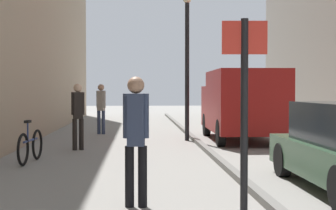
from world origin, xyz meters
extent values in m
plane|color=gray|center=(0.00, 12.00, 0.00)|extent=(80.00, 80.00, 0.00)
cube|color=#615F5B|center=(1.58, 12.00, 0.06)|extent=(0.16, 40.00, 0.12)
cylinder|color=#2D3851|center=(-1.56, 17.81, 0.44)|extent=(0.13, 0.13, 0.88)
cylinder|color=#2D3851|center=(-1.73, 17.88, 0.44)|extent=(0.13, 0.13, 0.88)
cube|color=gray|center=(-1.64, 17.85, 1.26)|extent=(0.30, 0.28, 0.75)
cylinder|color=gray|center=(-1.52, 17.80, 1.31)|extent=(0.10, 0.10, 0.64)
cylinder|color=gray|center=(-1.77, 17.90, 1.31)|extent=(0.10, 0.10, 0.64)
sphere|color=#9E755B|center=(-1.64, 17.85, 1.75)|extent=(0.24, 0.24, 0.24)
cylinder|color=black|center=(-2.00, 12.74, 0.43)|extent=(0.13, 0.13, 0.86)
cylinder|color=black|center=(-1.83, 12.80, 0.43)|extent=(0.13, 0.13, 0.86)
cube|color=black|center=(-1.91, 12.77, 1.23)|extent=(0.29, 0.27, 0.73)
cylinder|color=black|center=(-2.04, 12.73, 1.29)|extent=(0.10, 0.10, 0.62)
cylinder|color=black|center=(-1.79, 12.81, 1.29)|extent=(0.10, 0.10, 0.62)
sphere|color=tan|center=(-1.91, 12.77, 1.72)|extent=(0.24, 0.24, 0.24)
cylinder|color=black|center=(-0.21, 5.81, 0.43)|extent=(0.13, 0.13, 0.87)
cylinder|color=black|center=(-0.39, 5.83, 0.43)|extent=(0.13, 0.13, 0.87)
cube|color=#2D3851|center=(-0.30, 5.82, 1.24)|extent=(0.26, 0.22, 0.74)
cylinder|color=#2D3851|center=(-0.17, 5.81, 1.29)|extent=(0.10, 0.10, 0.63)
cylinder|color=#2D3851|center=(-0.43, 5.83, 1.29)|extent=(0.10, 0.10, 0.63)
sphere|color=#9E755B|center=(-0.30, 5.82, 1.73)|extent=(0.24, 0.24, 0.24)
cube|color=maroon|center=(3.13, 14.55, 1.31)|extent=(2.16, 3.76, 1.93)
cube|color=maroon|center=(3.17, 17.13, 1.06)|extent=(2.12, 1.49, 1.45)
cube|color=black|center=(3.18, 17.63, 1.38)|extent=(1.76, 0.07, 0.64)
cylinder|color=black|center=(2.23, 17.00, 0.40)|extent=(0.24, 0.80, 0.80)
cylinder|color=black|center=(4.12, 16.97, 0.40)|extent=(0.24, 0.80, 0.80)
cylinder|color=black|center=(2.16, 13.41, 0.40)|extent=(0.24, 0.80, 0.80)
cylinder|color=black|center=(4.05, 13.37, 0.40)|extent=(0.24, 0.80, 0.80)
cylinder|color=black|center=(2.50, 8.21, 0.32)|extent=(0.20, 0.64, 0.64)
cylinder|color=black|center=(1.14, 5.30, 1.30)|extent=(0.10, 0.10, 2.60)
cube|color=red|center=(1.14, 5.30, 2.35)|extent=(0.60, 0.06, 0.44)
cylinder|color=black|center=(1.34, 15.23, 2.25)|extent=(0.14, 0.14, 4.50)
torus|color=black|center=(-2.67, 10.92, 0.36)|extent=(0.13, 0.72, 0.72)
torus|color=black|center=(-2.77, 9.87, 0.36)|extent=(0.13, 0.72, 0.72)
cylinder|color=navy|center=(-2.72, 10.39, 0.51)|extent=(0.14, 0.95, 0.05)
cylinder|color=navy|center=(-2.74, 10.21, 0.73)|extent=(0.04, 0.04, 0.40)
cube|color=black|center=(-2.74, 10.21, 0.95)|extent=(0.12, 0.25, 0.06)
camera|label=1|loc=(-0.27, -1.37, 1.66)|focal=54.58mm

